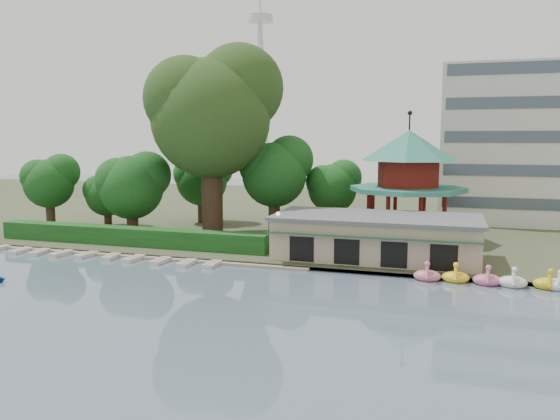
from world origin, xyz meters
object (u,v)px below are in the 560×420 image
at_px(dock, 138,256).
at_px(pavilion, 408,174).
at_px(boathouse, 376,236).
at_px(big_tree, 213,108).

distance_m(dock, pavilion, 29.14).
bearing_deg(pavilion, boathouse, -101.28).
xyz_separation_m(dock, big_tree, (3.18, 11.01, 14.35)).
relative_size(boathouse, big_tree, 0.88).
bearing_deg(dock, pavilion, 31.66).
relative_size(pavilion, big_tree, 0.64).
height_order(pavilion, big_tree, big_tree).
bearing_deg(dock, boathouse, 12.24).
bearing_deg(big_tree, dock, -106.10).
bearing_deg(boathouse, dock, -167.76).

